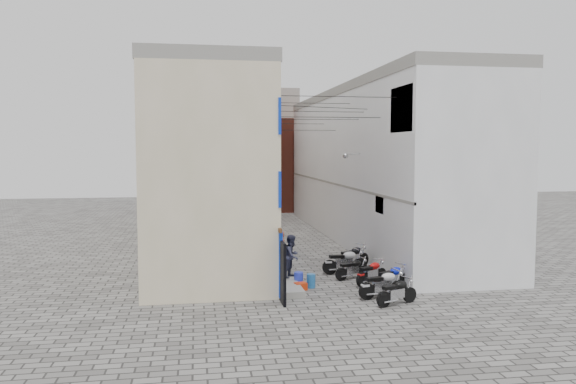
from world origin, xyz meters
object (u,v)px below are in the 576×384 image
motorcycle_a (397,291)px  motorcycle_g (353,256)px  person_a (282,249)px  person_b (292,256)px  motorcycle_e (353,268)px  water_jug_near (311,281)px  motorcycle_b (383,283)px  motorcycle_f (345,260)px  motorcycle_c (392,277)px  water_jug_far (299,279)px  motorcycle_d (372,271)px  red_crate (301,286)px

motorcycle_a → motorcycle_g: bearing=156.9°
person_a → person_b: (0.08, -2.03, 0.08)m
motorcycle_e → person_a: size_ratio=1.06×
person_b → water_jug_near: person_b is taller
motorcycle_b → motorcycle_f: motorcycle_f is taller
person_a → motorcycle_b: bearing=-135.7°
motorcycle_f → water_jug_near: bearing=-48.2°
motorcycle_b → motorcycle_c: size_ratio=1.03×
motorcycle_g → person_a: (-3.30, -0.23, 0.45)m
motorcycle_c → water_jug_far: bearing=-138.9°
motorcycle_a → motorcycle_f: bearing=164.0°
motorcycle_e → water_jug_near: size_ratio=3.11×
motorcycle_c → person_b: 4.07m
motorcycle_g → person_a: person_a is taller
motorcycle_a → water_jug_near: motorcycle_a is taller
motorcycle_d → person_b: bearing=-136.6°
motorcycle_f → person_b: (-2.57, -1.35, 0.53)m
water_jug_far → motorcycle_c: bearing=-20.5°
motorcycle_a → motorcycle_e: motorcycle_a is taller
water_jug_near → motorcycle_d: bearing=3.5°
red_crate → water_jug_near: bearing=32.3°
person_b → motorcycle_e: bearing=-47.5°
motorcycle_b → motorcycle_g: size_ratio=0.96×
water_jug_near → motorcycle_e: bearing=29.2°
motorcycle_g → person_a: bearing=-119.0°
motorcycle_e → motorcycle_f: (-0.06, 1.06, 0.11)m
person_b → red_crate: bearing=-136.1°
motorcycle_g → red_crate: motorcycle_g is taller
motorcycle_b → person_b: size_ratio=1.13×
motorcycle_e → person_b: 2.72m
motorcycle_b → motorcycle_g: bearing=165.1°
motorcycle_b → red_crate: (-2.76, 1.66, -0.42)m
motorcycle_c → motorcycle_f: bearing=169.6°
motorcycle_d → motorcycle_f: 2.11m
red_crate → motorcycle_c: bearing=-11.2°
motorcycle_e → water_jug_far: bearing=-91.3°
motorcycle_a → motorcycle_f: 5.10m
person_a → water_jug_far: size_ratio=2.80×
motorcycle_g → water_jug_near: size_ratio=3.79×
person_a → person_b: bearing=-165.3°
motorcycle_f → water_jug_far: 3.06m
motorcycle_f → person_a: size_ratio=1.29×
person_b → motorcycle_b: bearing=-97.5°
motorcycle_g → person_a: 3.34m
motorcycle_b → water_jug_near: size_ratio=3.63×
water_jug_far → motorcycle_d: bearing=-2.8°
motorcycle_b → person_b: (-2.91, 2.79, 0.55)m
motorcycle_c → motorcycle_d: bearing=173.2°
water_jug_far → motorcycle_g: bearing=42.7°
motorcycle_d → person_a: person_a is taller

